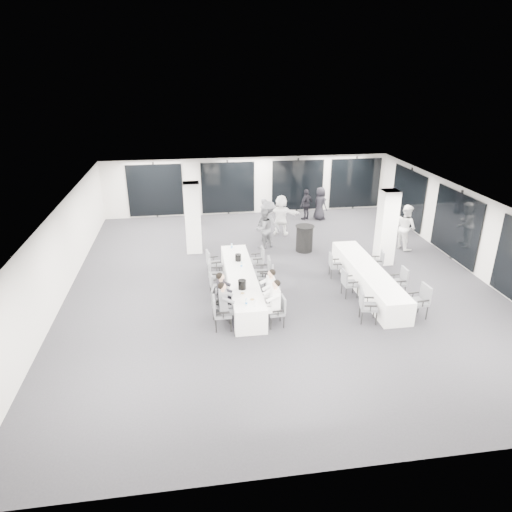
# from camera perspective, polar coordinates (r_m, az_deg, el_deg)

# --- Properties ---
(room) EXTENTS (14.04, 16.04, 2.84)m
(room) POSITION_cam_1_polar(r_m,az_deg,el_deg) (16.44, 5.19, 3.09)
(room) COLOR #232328
(room) RESTS_ON ground
(column_left) EXTENTS (0.60, 0.60, 2.80)m
(column_left) POSITION_cam_1_polar(r_m,az_deg,el_deg) (17.99, -7.91, 4.74)
(column_left) COLOR white
(column_left) RESTS_ON floor
(column_right) EXTENTS (0.60, 0.60, 2.80)m
(column_right) POSITION_cam_1_polar(r_m,az_deg,el_deg) (17.39, 15.98, 3.44)
(column_right) COLOR white
(column_right) RESTS_ON floor
(banquet_table_main) EXTENTS (0.90, 5.00, 0.75)m
(banquet_table_main) POSITION_cam_1_polar(r_m,az_deg,el_deg) (14.73, -1.87, -3.51)
(banquet_table_main) COLOR white
(banquet_table_main) RESTS_ON floor
(banquet_table_side) EXTENTS (0.90, 5.00, 0.75)m
(banquet_table_side) POSITION_cam_1_polar(r_m,az_deg,el_deg) (15.53, 13.78, -2.75)
(banquet_table_side) COLOR white
(banquet_table_side) RESTS_ON floor
(cocktail_table) EXTENTS (0.76, 0.76, 1.05)m
(cocktail_table) POSITION_cam_1_polar(r_m,az_deg,el_deg) (18.24, 6.07, 2.21)
(cocktail_table) COLOR black
(cocktail_table) RESTS_ON floor
(chair_main_left_near) EXTENTS (0.50, 0.57, 0.99)m
(chair_main_left_near) POSITION_cam_1_polar(r_m,az_deg,el_deg) (12.83, -4.58, -6.86)
(chair_main_left_near) COLOR #585B61
(chair_main_left_near) RESTS_ON floor
(chair_main_left_second) EXTENTS (0.57, 0.60, 0.94)m
(chair_main_left_second) POSITION_cam_1_polar(r_m,az_deg,el_deg) (13.42, -4.75, -5.58)
(chair_main_left_second) COLOR #585B61
(chair_main_left_second) RESTS_ON floor
(chair_main_left_mid) EXTENTS (0.51, 0.55, 0.92)m
(chair_main_left_mid) POSITION_cam_1_polar(r_m,az_deg,el_deg) (14.34, -5.04, -3.68)
(chair_main_left_mid) COLOR #585B61
(chair_main_left_mid) RESTS_ON floor
(chair_main_left_fourth) EXTENTS (0.55, 0.60, 1.00)m
(chair_main_left_fourth) POSITION_cam_1_polar(r_m,az_deg,el_deg) (15.08, -5.28, -2.15)
(chair_main_left_fourth) COLOR #585B61
(chair_main_left_fourth) RESTS_ON floor
(chair_main_left_far) EXTENTS (0.57, 0.61, 0.98)m
(chair_main_left_far) POSITION_cam_1_polar(r_m,az_deg,el_deg) (15.93, -5.48, -0.77)
(chair_main_left_far) COLOR #585B61
(chair_main_left_far) RESTS_ON floor
(chair_main_right_near) EXTENTS (0.49, 0.54, 0.90)m
(chair_main_right_near) POSITION_cam_1_polar(r_m,az_deg,el_deg) (12.99, 2.84, -6.66)
(chair_main_right_near) COLOR #585B61
(chair_main_right_near) RESTS_ON floor
(chair_main_right_second) EXTENTS (0.48, 0.53, 0.90)m
(chair_main_right_second) POSITION_cam_1_polar(r_m,az_deg,el_deg) (13.60, 2.27, -5.22)
(chair_main_right_second) COLOR #585B61
(chair_main_right_second) RESTS_ON floor
(chair_main_right_mid) EXTENTS (0.61, 0.64, 1.01)m
(chair_main_right_mid) POSITION_cam_1_polar(r_m,az_deg,el_deg) (14.56, 1.50, -2.96)
(chair_main_right_mid) COLOR #585B61
(chair_main_right_mid) RESTS_ON floor
(chair_main_right_fourth) EXTENTS (0.56, 0.62, 1.04)m
(chair_main_right_fourth) POSITION_cam_1_polar(r_m,az_deg,el_deg) (15.15, 1.08, -1.81)
(chair_main_right_fourth) COLOR #585B61
(chair_main_right_fourth) RESTS_ON floor
(chair_main_right_far) EXTENTS (0.48, 0.53, 0.93)m
(chair_main_right_far) POSITION_cam_1_polar(r_m,az_deg,el_deg) (16.26, 0.36, -0.28)
(chair_main_right_far) COLOR #585B61
(chair_main_right_far) RESTS_ON floor
(chair_side_left_near) EXTENTS (0.58, 0.62, 0.98)m
(chair_side_left_near) POSITION_cam_1_polar(r_m,az_deg,el_deg) (13.53, 13.58, -5.85)
(chair_side_left_near) COLOR #585B61
(chair_side_left_near) RESTS_ON floor
(chair_side_left_mid) EXTENTS (0.48, 0.53, 0.92)m
(chair_side_left_mid) POSITION_cam_1_polar(r_m,az_deg,el_deg) (14.84, 11.42, -3.14)
(chair_side_left_mid) COLOR #585B61
(chair_side_left_mid) RESTS_ON floor
(chair_side_left_far) EXTENTS (0.48, 0.52, 0.87)m
(chair_side_left_far) POSITION_cam_1_polar(r_m,az_deg,el_deg) (16.13, 9.72, -0.96)
(chair_side_left_far) COLOR #585B61
(chair_side_left_far) RESTS_ON floor
(chair_side_right_near) EXTENTS (0.56, 0.61, 1.02)m
(chair_side_right_near) POSITION_cam_1_polar(r_m,az_deg,el_deg) (14.21, 19.88, -5.08)
(chair_side_right_near) COLOR #585B61
(chair_side_right_near) RESTS_ON floor
(chair_side_right_mid) EXTENTS (0.49, 0.54, 0.95)m
(chair_side_right_mid) POSITION_cam_1_polar(r_m,az_deg,el_deg) (15.31, 17.54, -2.88)
(chair_side_right_mid) COLOR #585B61
(chair_side_right_mid) RESTS_ON floor
(chair_side_right_far) EXTENTS (0.51, 0.54, 0.86)m
(chair_side_right_far) POSITION_cam_1_polar(r_m,az_deg,el_deg) (16.74, 15.05, -0.56)
(chair_side_right_far) COLOR #585B61
(chair_side_right_far) RESTS_ON floor
(seated_guest_a) EXTENTS (0.50, 0.38, 1.44)m
(seated_guest_a) POSITION_cam_1_polar(r_m,az_deg,el_deg) (12.72, -3.85, -5.83)
(seated_guest_a) COLOR #5C5E64
(seated_guest_a) RESTS_ON floor
(seated_guest_b) EXTENTS (0.50, 0.38, 1.44)m
(seated_guest_b) POSITION_cam_1_polar(r_m,az_deg,el_deg) (13.28, -4.08, -4.52)
(seated_guest_b) COLOR black
(seated_guest_b) RESTS_ON floor
(seated_guest_c) EXTENTS (0.50, 0.38, 1.44)m
(seated_guest_c) POSITION_cam_1_polar(r_m,az_deg,el_deg) (12.82, 2.16, -5.56)
(seated_guest_c) COLOR white
(seated_guest_c) RESTS_ON floor
(seated_guest_d) EXTENTS (0.50, 0.38, 1.44)m
(seated_guest_d) POSITION_cam_1_polar(r_m,az_deg,el_deg) (13.44, 1.61, -4.14)
(seated_guest_d) COLOR white
(seated_guest_d) RESTS_ON floor
(standing_guest_a) EXTENTS (0.80, 0.77, 1.71)m
(standing_guest_a) POSITION_cam_1_polar(r_m,az_deg,el_deg) (20.26, 1.09, 5.39)
(standing_guest_a) COLOR #5C5E64
(standing_guest_a) RESTS_ON floor
(standing_guest_b) EXTENTS (1.04, 0.91, 1.84)m
(standing_guest_b) POSITION_cam_1_polar(r_m,az_deg,el_deg) (18.35, 0.93, 3.75)
(standing_guest_b) COLOR #5C5E64
(standing_guest_b) RESTS_ON floor
(standing_guest_c) EXTENTS (1.36, 1.41, 2.01)m
(standing_guest_c) POSITION_cam_1_polar(r_m,az_deg,el_deg) (18.93, 1.54, 4.61)
(standing_guest_c) COLOR #5C5E64
(standing_guest_c) RESTS_ON floor
(standing_guest_d) EXTENTS (1.13, 1.06, 1.70)m
(standing_guest_d) POSITION_cam_1_polar(r_m,az_deg,el_deg) (22.04, 6.31, 6.68)
(standing_guest_d) COLOR black
(standing_guest_d) RESTS_ON floor
(standing_guest_e) EXTENTS (0.87, 1.01, 1.79)m
(standing_guest_e) POSITION_cam_1_polar(r_m,az_deg,el_deg) (22.12, 8.03, 6.78)
(standing_guest_e) COLOR black
(standing_guest_e) RESTS_ON floor
(standing_guest_f) EXTENTS (1.97, 1.24, 2.00)m
(standing_guest_f) POSITION_cam_1_polar(r_m,az_deg,el_deg) (19.89, 3.15, 5.47)
(standing_guest_f) COLOR white
(standing_guest_f) RESTS_ON floor
(standing_guest_g) EXTENTS (0.88, 0.83, 1.91)m
(standing_guest_g) POSITION_cam_1_polar(r_m,az_deg,el_deg) (21.36, -8.23, 6.36)
(standing_guest_g) COLOR white
(standing_guest_g) RESTS_ON floor
(standing_guest_h) EXTENTS (0.85, 1.12, 2.07)m
(standing_guest_h) POSITION_cam_1_polar(r_m,az_deg,el_deg) (19.21, 18.24, 3.81)
(standing_guest_h) COLOR white
(standing_guest_h) RESTS_ON floor
(ice_bucket_near) EXTENTS (0.24, 0.24, 0.28)m
(ice_bucket_near) POSITION_cam_1_polar(r_m,az_deg,el_deg) (13.53, -1.75, -3.59)
(ice_bucket_near) COLOR black
(ice_bucket_near) RESTS_ON banquet_table_main
(ice_bucket_far) EXTENTS (0.21, 0.21, 0.24)m
(ice_bucket_far) POSITION_cam_1_polar(r_m,az_deg,el_deg) (15.46, -2.25, -0.19)
(ice_bucket_far) COLOR black
(ice_bucket_far) RESTS_ON banquet_table_main
(water_bottle_a) EXTENTS (0.06, 0.06, 0.20)m
(water_bottle_a) POSITION_cam_1_polar(r_m,az_deg,el_deg) (12.63, -1.22, -5.80)
(water_bottle_a) COLOR silver
(water_bottle_a) RESTS_ON banquet_table_main
(water_bottle_b) EXTENTS (0.06, 0.06, 0.20)m
(water_bottle_b) POSITION_cam_1_polar(r_m,az_deg,el_deg) (14.92, -1.83, -1.14)
(water_bottle_b) COLOR silver
(water_bottle_b) RESTS_ON banquet_table_main
(water_bottle_c) EXTENTS (0.06, 0.06, 0.20)m
(water_bottle_c) POSITION_cam_1_polar(r_m,az_deg,el_deg) (16.50, -3.05, 1.23)
(water_bottle_c) COLOR silver
(water_bottle_c) RESTS_ON banquet_table_main
(plate_a) EXTENTS (0.18, 0.18, 0.03)m
(plate_a) POSITION_cam_1_polar(r_m,az_deg,el_deg) (13.30, -1.69, -4.68)
(plate_a) COLOR white
(plate_a) RESTS_ON banquet_table_main
(plate_b) EXTENTS (0.20, 0.20, 0.03)m
(plate_b) POSITION_cam_1_polar(r_m,az_deg,el_deg) (12.96, -0.47, -5.46)
(plate_b) COLOR white
(plate_b) RESTS_ON banquet_table_main
(plate_c) EXTENTS (0.19, 0.19, 0.03)m
(plate_c) POSITION_cam_1_polar(r_m,az_deg,el_deg) (13.93, -1.49, -3.35)
(plate_c) COLOR white
(plate_c) RESTS_ON banquet_table_main
(wine_glass) EXTENTS (0.08, 0.08, 0.20)m
(wine_glass) POSITION_cam_1_polar(r_m,az_deg,el_deg) (12.57, -0.16, -5.70)
(wine_glass) COLOR silver
(wine_glass) RESTS_ON banquet_table_main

